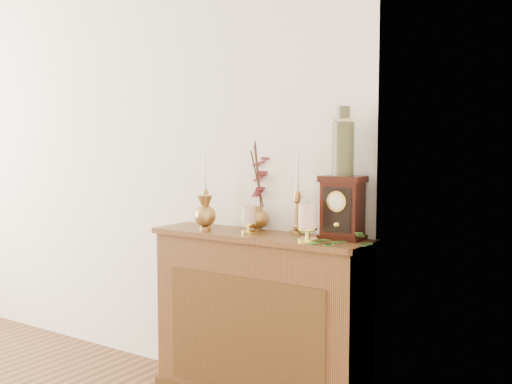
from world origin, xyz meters
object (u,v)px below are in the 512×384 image
Objects in this scene: mantel_clock at (342,208)px; candlestick_left at (205,202)px; candlestick_center at (297,206)px; bud_vase at (205,213)px; ginger_jar at (260,190)px; ceramic_vase at (343,145)px.

candlestick_left is at bearing -179.74° from mantel_clock.
candlestick_center is 0.51m from bud_vase.
mantel_clock is (0.54, -0.06, -0.07)m from ginger_jar.
candlestick_left is at bearing -174.73° from candlestick_center.
candlestick_left is 0.86m from mantel_clock.
candlestick_center is at bearing 172.26° from mantel_clock.
ceramic_vase is (0.53, -0.06, 0.25)m from ginger_jar.
candlestick_left is at bearing 128.45° from bud_vase.
mantel_clock is (0.86, 0.02, 0.01)m from candlestick_left.
candlestick_center is at bearing -7.30° from ginger_jar.
candlestick_center reaches higher than bud_vase.
ginger_jar reaches higher than mantel_clock.
ceramic_vase is at bearing 11.49° from bud_vase.
ginger_jar is at bearing 171.91° from mantel_clock.
ceramic_vase is at bearing 1.63° from candlestick_left.
mantel_clock is at bearing 1.44° from candlestick_left.
candlestick_center is at bearing 5.27° from candlestick_left.
bud_vase is 0.39× the size of ginger_jar.
candlestick_left is 0.94× the size of candlestick_center.
bud_vase is at bearing -168.51° from ceramic_vase.
ginger_jar is 0.59m from ceramic_vase.
ginger_jar is 1.55× the size of mantel_clock.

